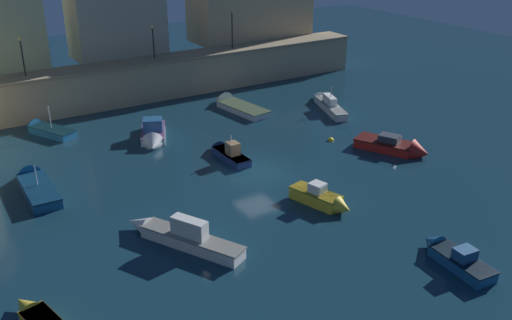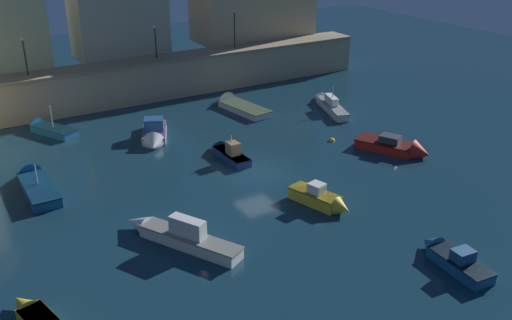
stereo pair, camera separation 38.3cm
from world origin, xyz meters
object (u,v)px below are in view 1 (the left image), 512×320
object	(u,v)px
quay_lamp_2	(232,23)
moored_boat_0	(227,152)
moored_boat_5	(180,235)
moored_boat_2	(45,129)
moored_boat_8	(234,105)
moored_boat_10	(327,104)
moored_boat_9	(453,256)
mooring_buoy_0	(331,140)
moored_boat_1	(397,147)
quay_lamp_0	(22,50)
moored_boat_7	(35,184)
moored_boat_12	(153,135)
quay_lamp_1	(153,36)
moored_boat_6	(322,199)

from	to	relation	value
quay_lamp_2	moored_boat_0	distance (m)	19.40
moored_boat_5	moored_boat_2	bearing A→B (deg)	-21.68
moored_boat_8	moored_boat_10	distance (m)	8.30
moored_boat_9	mooring_buoy_0	xyz separation A→B (m)	(5.16, 16.12, -0.39)
moored_boat_1	moored_boat_9	world-z (taller)	moored_boat_1
moored_boat_2	moored_boat_10	distance (m)	23.74
quay_lamp_0	mooring_buoy_0	size ratio (longest dim) A/B	6.76
moored_boat_1	moored_boat_2	world-z (taller)	moored_boat_2
quay_lamp_0	mooring_buoy_0	xyz separation A→B (m)	(18.21, -17.27, -5.78)
moored_boat_7	moored_boat_12	distance (m)	10.19
quay_lamp_0	moored_boat_12	distance (m)	13.30
moored_boat_5	mooring_buoy_0	world-z (taller)	moored_boat_5
moored_boat_5	moored_boat_9	bearing A→B (deg)	-156.78
moored_boat_7	moored_boat_12	world-z (taller)	moored_boat_7
quay_lamp_2	moored_boat_7	world-z (taller)	quay_lamp_2
moored_boat_5	moored_boat_10	world-z (taller)	moored_boat_10
moored_boat_5	quay_lamp_1	bearing A→B (deg)	-47.90
moored_boat_6	moored_boat_8	xyz separation A→B (m)	(4.55, 18.58, -0.18)
quay_lamp_1	moored_boat_0	size ratio (longest dim) A/B	0.66
moored_boat_1	moored_boat_9	bearing A→B (deg)	-58.96
moored_boat_12	moored_boat_0	bearing A→B (deg)	53.09
moored_boat_1	moored_boat_12	distance (m)	18.19
moored_boat_7	moored_boat_12	bearing A→B (deg)	-68.48
moored_boat_7	moored_boat_5	bearing A→B (deg)	-154.64
moored_boat_6	moored_boat_9	size ratio (longest dim) A/B	0.97
moored_boat_2	moored_boat_9	xyz separation A→B (m)	(12.98, -29.21, 0.06)
moored_boat_1	moored_boat_7	distance (m)	24.89
quay_lamp_1	moored_boat_6	distance (m)	25.75
moored_boat_2	quay_lamp_2	bearing A→B (deg)	-105.24
moored_boat_2	mooring_buoy_0	bearing A→B (deg)	-153.22
moored_boat_2	moored_boat_6	bearing A→B (deg)	-179.51
moored_boat_9	moored_boat_10	world-z (taller)	moored_boat_10
moored_boat_5	moored_boat_8	distance (m)	22.51
moored_boat_6	moored_boat_8	world-z (taller)	moored_boat_6
moored_boat_2	moored_boat_8	distance (m)	15.88
moored_boat_12	mooring_buoy_0	bearing A→B (deg)	81.99
quay_lamp_2	mooring_buoy_0	world-z (taller)	quay_lamp_2
moored_boat_10	moored_boat_2	bearing A→B (deg)	92.25
moored_boat_10	quay_lamp_1	bearing A→B (deg)	65.26
moored_boat_9	quay_lamp_0	bearing A→B (deg)	26.55
quay_lamp_2	mooring_buoy_0	distance (m)	18.36
moored_boat_0	mooring_buoy_0	world-z (taller)	moored_boat_0
moored_boat_6	moored_boat_7	xyz separation A→B (m)	(-14.01, 11.31, -0.12)
quay_lamp_0	moored_boat_6	xyz separation A→B (m)	(11.20, -25.21, -5.31)
moored_boat_5	moored_boat_12	bearing A→B (deg)	-44.82
moored_boat_0	moored_boat_9	distance (m)	17.77
quay_lamp_0	moored_boat_8	world-z (taller)	quay_lamp_0
quay_lamp_2	moored_boat_10	xyz separation A→B (m)	(3.33, -11.01, -5.67)
quay_lamp_2	moored_boat_7	size ratio (longest dim) A/B	0.59
moored_boat_0	moored_boat_7	world-z (taller)	moored_boat_7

